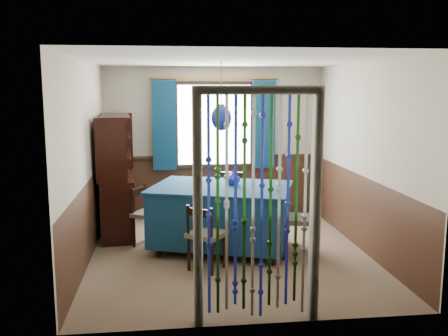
{
  "coord_description": "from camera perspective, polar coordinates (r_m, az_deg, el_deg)",
  "views": [
    {
      "loc": [
        -0.82,
        -6.25,
        2.16
      ],
      "look_at": [
        -0.04,
        0.24,
        1.1
      ],
      "focal_mm": 40.0,
      "sensor_mm": 36.0,
      "label": 1
    }
  ],
  "objects": [
    {
      "name": "ceiling",
      "position": [
        6.32,
        0.66,
        12.26
      ],
      "size": [
        4.0,
        4.0,
        0.0
      ],
      "primitive_type": "plane",
      "rotation": [
        3.14,
        0.0,
        0.0
      ],
      "color": "silver",
      "rests_on": "ground"
    },
    {
      "name": "dining_table",
      "position": [
        6.69,
        -0.3,
        -5.23
      ],
      "size": [
        2.1,
        1.75,
        0.87
      ],
      "rotation": [
        0.0,
        0.0,
        -0.33
      ],
      "color": "navy",
      "rests_on": "floor"
    },
    {
      "name": "wainscot_front",
      "position": [
        4.66,
        3.86,
        -11.75
      ],
      "size": [
        3.6,
        0.0,
        3.6
      ],
      "primitive_type": "plane",
      "rotation": [
        -1.57,
        0.0,
        0.0
      ],
      "color": "#3D2317",
      "rests_on": "ground"
    },
    {
      "name": "floor",
      "position": [
        6.67,
        0.62,
        -9.72
      ],
      "size": [
        4.0,
        4.0,
        0.0
      ],
      "primitive_type": "plane",
      "color": "brown",
      "rests_on": "ground"
    },
    {
      "name": "wainscot_right",
      "position": [
        6.98,
        15.38,
        -4.92
      ],
      "size": [
        0.0,
        4.0,
        4.0
      ],
      "primitive_type": "plane",
      "rotation": [
        1.57,
        0.0,
        -1.57
      ],
      "color": "#3D2317",
      "rests_on": "ground"
    },
    {
      "name": "pendant_lamp",
      "position": [
        6.49,
        -0.31,
        5.78
      ],
      "size": [
        0.26,
        0.26,
        0.89
      ],
      "color": "olive",
      "rests_on": "ceiling"
    },
    {
      "name": "wainscot_left",
      "position": [
        6.54,
        -15.15,
        -5.85
      ],
      "size": [
        0.0,
        4.0,
        4.0
      ],
      "primitive_type": "plane",
      "rotation": [
        1.57,
        0.0,
        1.57
      ],
      "color": "#3D2317",
      "rests_on": "ground"
    },
    {
      "name": "chair_right",
      "position": [
        6.52,
        8.71,
        -5.86
      ],
      "size": [
        0.53,
        0.54,
        0.91
      ],
      "rotation": [
        0.0,
        0.0,
        1.32
      ],
      "color": "black",
      "rests_on": "floor"
    },
    {
      "name": "wall_right",
      "position": [
        6.84,
        15.76,
        1.19
      ],
      "size": [
        0.0,
        4.0,
        4.0
      ],
      "primitive_type": "plane",
      "rotation": [
        1.57,
        0.0,
        -1.57
      ],
      "color": "#BBB199",
      "rests_on": "ground"
    },
    {
      "name": "wall_left",
      "position": [
        6.4,
        -15.57,
        0.66
      ],
      "size": [
        0.0,
        4.0,
        4.0
      ],
      "primitive_type": "plane",
      "rotation": [
        1.57,
        0.0,
        1.57
      ],
      "color": "#BBB199",
      "rests_on": "ground"
    },
    {
      "name": "wainscot_back",
      "position": [
        8.45,
        -1.12,
        -2.15
      ],
      "size": [
        3.6,
        0.0,
        3.6
      ],
      "primitive_type": "plane",
      "rotation": [
        1.57,
        0.0,
        0.0
      ],
      "color": "#3D2317",
      "rests_on": "ground"
    },
    {
      "name": "wall_back",
      "position": [
        8.35,
        -1.15,
        2.92
      ],
      "size": [
        3.6,
        0.0,
        3.6
      ],
      "primitive_type": "plane",
      "rotation": [
        1.57,
        0.0,
        0.0
      ],
      "color": "#BBB199",
      "rests_on": "ground"
    },
    {
      "name": "vase_sideboard",
      "position": [
        7.8,
        -11.65,
        0.23
      ],
      "size": [
        0.21,
        0.21,
        0.18
      ],
      "primitive_type": "imported",
      "rotation": [
        0.0,
        0.0,
        -0.22
      ],
      "color": "beige",
      "rests_on": "sideboard"
    },
    {
      "name": "vase_table",
      "position": [
        6.69,
        1.06,
        -1.15
      ],
      "size": [
        0.21,
        0.21,
        0.18
      ],
      "primitive_type": "imported",
      "rotation": [
        0.0,
        0.0,
        -0.24
      ],
      "color": "navy",
      "rests_on": "dining_table"
    },
    {
      "name": "window",
      "position": [
        8.27,
        -1.12,
        4.95
      ],
      "size": [
        1.32,
        0.12,
        1.42
      ],
      "primitive_type": "cube",
      "color": "black",
      "rests_on": "wall_back"
    },
    {
      "name": "chair_near",
      "position": [
        5.98,
        -2.13,
        -7.66
      ],
      "size": [
        0.54,
        0.54,
        0.8
      ],
      "rotation": [
        0.0,
        0.0,
        -0.63
      ],
      "color": "black",
      "rests_on": "floor"
    },
    {
      "name": "bowl_shelf",
      "position": [
        7.27,
        -12.03,
        1.62
      ],
      "size": [
        0.24,
        0.24,
        0.05
      ],
      "primitive_type": "imported",
      "rotation": [
        0.0,
        0.0,
        -0.28
      ],
      "color": "beige",
      "rests_on": "sideboard"
    },
    {
      "name": "doorway",
      "position": [
        4.53,
        3.83,
        -5.04
      ],
      "size": [
        1.16,
        0.12,
        2.18
      ],
      "primitive_type": null,
      "color": "silver",
      "rests_on": "ground"
    },
    {
      "name": "sideboard",
      "position": [
        7.59,
        -12.19,
        -2.82
      ],
      "size": [
        0.59,
        1.39,
        1.76
      ],
      "rotation": [
        0.0,
        0.0,
        0.09
      ],
      "color": "black",
      "rests_on": "floor"
    },
    {
      "name": "chair_left",
      "position": [
        6.97,
        -8.72,
        -5.21
      ],
      "size": [
        0.54,
        0.55,
        0.82
      ],
      "rotation": [
        0.0,
        0.0,
        -2.08
      ],
      "color": "black",
      "rests_on": "floor"
    },
    {
      "name": "wall_front",
      "position": [
        4.43,
        4.0,
        -2.72
      ],
      "size": [
        3.6,
        0.0,
        3.6
      ],
      "primitive_type": "plane",
      "rotation": [
        -1.57,
        0.0,
        0.0
      ],
      "color": "#BBB199",
      "rests_on": "ground"
    },
    {
      "name": "chair_far",
      "position": [
        7.49,
        0.72,
        -3.7
      ],
      "size": [
        0.55,
        0.54,
        0.92
      ],
      "rotation": [
        0.0,
        0.0,
        2.89
      ],
      "color": "black",
      "rests_on": "floor"
    }
  ]
}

